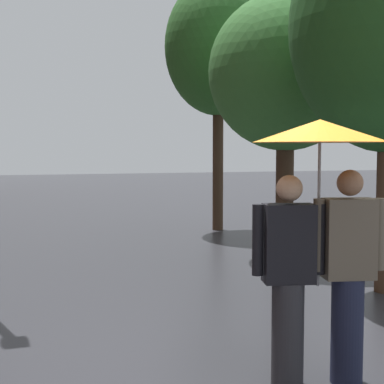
% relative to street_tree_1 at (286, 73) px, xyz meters
% --- Properties ---
extents(ground_plane, '(80.00, 80.00, 0.00)m').
position_rel_street_tree_1_xyz_m(ground_plane, '(-2.56, -5.00, -3.24)').
color(ground_plane, '#2D2D33').
extents(street_tree_1, '(2.75, 2.75, 4.65)m').
position_rel_street_tree_1_xyz_m(street_tree_1, '(0.00, 0.00, 0.00)').
color(street_tree_1, '#473323').
rests_on(street_tree_1, ground).
extents(street_tree_2, '(2.48, 2.48, 5.85)m').
position_rel_street_tree_1_xyz_m(street_tree_2, '(0.03, 3.38, 1.00)').
color(street_tree_2, '#473323').
rests_on(street_tree_2, ground).
extents(couple_under_umbrella, '(1.06, 1.06, 2.13)m').
position_rel_street_tree_1_xyz_m(couple_under_umbrella, '(-2.47, -5.25, -1.85)').
color(couple_under_umbrella, '#2D2D33').
rests_on(couple_under_umbrella, ground).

